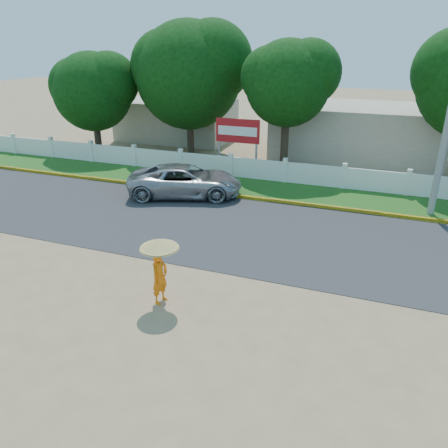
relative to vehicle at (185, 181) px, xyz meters
The scene contains 11 objects.
ground 8.52m from the vehicle, 61.95° to the right, with size 120.00×120.00×0.00m, color #9E8460.
road 5.04m from the vehicle, 36.84° to the right, with size 60.00×7.00×0.02m, color #38383A.
grass_verge 4.64m from the vehicle, 29.50° to the left, with size 60.00×3.50×0.03m, color #2D601E.
curb 4.09m from the vehicle, ahead, with size 40.00×0.18×0.16m, color yellow.
fence 5.45m from the vehicle, 42.89° to the left, with size 40.00×0.10×1.10m, color silver.
building_near 12.65m from the vehicle, 56.36° to the left, with size 10.00×6.00×3.20m, color #B7AD99.
building_far 13.00m from the vehicle, 117.57° to the left, with size 8.00×5.00×2.80m, color #B7AD99.
vehicle is the anchor object (origin of this frame).
monk_with_parasol 9.22m from the vehicle, 69.46° to the right, with size 1.09×1.09×1.99m.
billboard 5.10m from the vehicle, 78.27° to the left, with size 2.50×0.13×2.95m.
tree_row 9.55m from the vehicle, 54.95° to the left, with size 33.01×7.42×8.13m.
Camera 1 is at (4.63, -10.57, 7.05)m, focal length 35.00 mm.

